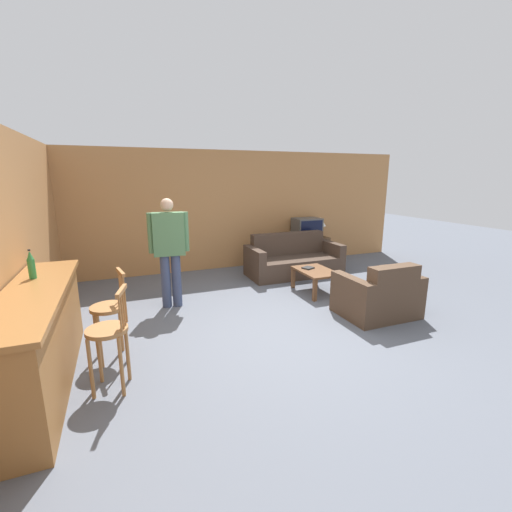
{
  "coord_description": "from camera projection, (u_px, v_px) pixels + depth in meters",
  "views": [
    {
      "loc": [
        -1.97,
        -3.85,
        2.05
      ],
      "look_at": [
        -0.08,
        0.91,
        0.85
      ],
      "focal_mm": 24.0,
      "sensor_mm": 36.0,
      "label": 1
    }
  ],
  "objects": [
    {
      "name": "tv",
      "position": [
        307.0,
        228.0,
        8.1
      ],
      "size": [
        0.63,
        0.46,
        0.47
      ],
      "color": "#4C4C4C",
      "rests_on": "tv_unit"
    },
    {
      "name": "wall_back",
      "position": [
        216.0,
        211.0,
        7.55
      ],
      "size": [
        9.4,
        0.08,
        2.6
      ],
      "color": "#B27A47",
      "rests_on": "ground_plane"
    },
    {
      "name": "tv_unit",
      "position": [
        306.0,
        250.0,
        8.23
      ],
      "size": [
        1.04,
        0.49,
        0.62
      ],
      "color": "#513823",
      "rests_on": "ground_plane"
    },
    {
      "name": "table_lamp",
      "position": [
        320.0,
        222.0,
        8.21
      ],
      "size": [
        0.28,
        0.28,
        0.47
      ],
      "color": "brown",
      "rests_on": "tv_unit"
    },
    {
      "name": "person_by_window",
      "position": [
        169.0,
        247.0,
        5.31
      ],
      "size": [
        0.62,
        0.23,
        1.72
      ],
      "color": "#384260",
      "rests_on": "ground_plane"
    },
    {
      "name": "ground_plane",
      "position": [
        286.0,
        330.0,
        4.66
      ],
      "size": [
        24.0,
        24.0,
        0.0
      ],
      "primitive_type": "plane",
      "color": "#565B66"
    },
    {
      "name": "bar_chair_near",
      "position": [
        109.0,
        337.0,
        3.26
      ],
      "size": [
        0.46,
        0.46,
        1.03
      ],
      "color": "#996638",
      "rests_on": "ground_plane"
    },
    {
      "name": "coffee_table",
      "position": [
        316.0,
        274.0,
        6.12
      ],
      "size": [
        0.57,
        0.85,
        0.41
      ],
      "color": "brown",
      "rests_on": "ground_plane"
    },
    {
      "name": "wall_left",
      "position": [
        24.0,
        236.0,
        4.38
      ],
      "size": [
        0.08,
        8.52,
        2.6
      ],
      "color": "#B27A47",
      "rests_on": "ground_plane"
    },
    {
      "name": "bar_chair_mid",
      "position": [
        110.0,
        313.0,
        3.82
      ],
      "size": [
        0.45,
        0.45,
        1.03
      ],
      "color": "#996638",
      "rests_on": "ground_plane"
    },
    {
      "name": "armchair_near",
      "position": [
        379.0,
        297.0,
        5.09
      ],
      "size": [
        1.08,
        0.84,
        0.83
      ],
      "color": "#4C3828",
      "rests_on": "ground_plane"
    },
    {
      "name": "couch_far",
      "position": [
        293.0,
        261.0,
        7.27
      ],
      "size": [
        1.97,
        0.89,
        0.86
      ],
      "color": "#423328",
      "rests_on": "ground_plane"
    },
    {
      "name": "bottle",
      "position": [
        31.0,
        265.0,
        3.58
      ],
      "size": [
        0.07,
        0.07,
        0.31
      ],
      "color": "#2D7F3D",
      "rests_on": "bar_counter"
    },
    {
      "name": "bar_counter",
      "position": [
        40.0,
        338.0,
        3.34
      ],
      "size": [
        0.55,
        2.44,
        0.99
      ],
      "color": "brown",
      "rests_on": "ground_plane"
    },
    {
      "name": "book_on_table",
      "position": [
        308.0,
        268.0,
        6.21
      ],
      "size": [
        0.23,
        0.22,
        0.02
      ],
      "color": "black",
      "rests_on": "coffee_table"
    }
  ]
}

